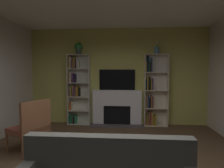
# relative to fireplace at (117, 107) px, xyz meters

# --- Properties ---
(wall_back_accent) EXTENTS (5.46, 0.06, 2.89)m
(wall_back_accent) POSITION_rel_fireplace_xyz_m (0.00, 0.13, 0.91)
(wall_back_accent) COLOR #BEBB5D
(wall_back_accent) RESTS_ON ground_plane
(fireplace) EXTENTS (1.56, 0.48, 1.05)m
(fireplace) POSITION_rel_fireplace_xyz_m (0.00, 0.00, 0.00)
(fireplace) COLOR white
(fireplace) RESTS_ON ground_plane
(tv) EXTENTS (1.07, 0.06, 0.61)m
(tv) POSITION_rel_fireplace_xyz_m (0.00, 0.07, 0.82)
(tv) COLOR black
(tv) RESTS_ON fireplace
(bookshelf_left) EXTENTS (0.68, 0.28, 2.10)m
(bookshelf_left) POSITION_rel_fireplace_xyz_m (-1.23, -0.00, 0.56)
(bookshelf_left) COLOR silver
(bookshelf_left) RESTS_ON ground_plane
(bookshelf_right) EXTENTS (0.68, 0.29, 2.10)m
(bookshelf_right) POSITION_rel_fireplace_xyz_m (1.07, -0.01, 0.45)
(bookshelf_right) COLOR silver
(bookshelf_right) RESTS_ON ground_plane
(potted_plant) EXTENTS (0.23, 0.23, 0.35)m
(potted_plant) POSITION_rel_fireplace_xyz_m (-1.15, -0.05, 1.77)
(potted_plant) COLOR #424E4D
(potted_plant) RESTS_ON bookshelf_left
(vase_with_flowers) EXTENTS (0.14, 0.14, 0.39)m
(vase_with_flowers) POSITION_rel_fireplace_xyz_m (1.15, -0.05, 1.68)
(vase_with_flowers) COLOR teal
(vase_with_flowers) RESTS_ON bookshelf_right
(armchair) EXTENTS (0.80, 0.83, 1.04)m
(armchair) POSITION_rel_fireplace_xyz_m (-1.58, -2.26, -0.00)
(armchair) COLOR brown
(armchair) RESTS_ON ground_plane
(coffee_table) EXTENTS (0.95, 0.40, 0.39)m
(coffee_table) POSITION_rel_fireplace_xyz_m (0.12, -3.45, -0.20)
(coffee_table) COLOR brown
(coffee_table) RESTS_ON ground_plane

